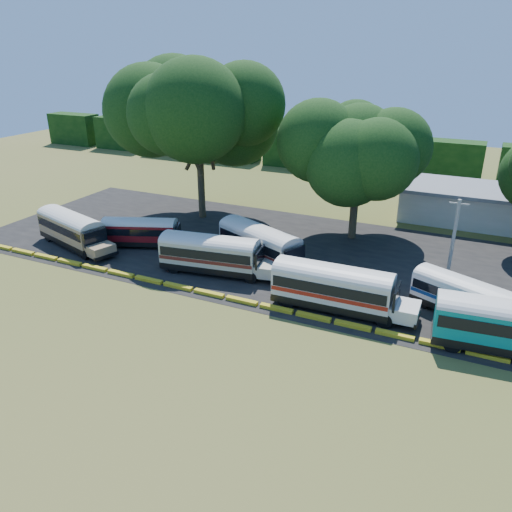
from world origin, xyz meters
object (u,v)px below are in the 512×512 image
at_px(bus_beige, 72,228).
at_px(bus_cream_west, 212,252).
at_px(bus_red, 142,230).
at_px(bus_white_red, 336,286).
at_px(tree_west, 198,112).

relative_size(bus_beige, bus_cream_west, 0.99).
height_order(bus_beige, bus_red, bus_beige).
relative_size(bus_white_red, tree_west, 0.65).
relative_size(bus_beige, bus_white_red, 0.97).
height_order(bus_red, bus_cream_west, bus_cream_west).
distance_m(bus_beige, bus_white_red, 27.80).
bearing_deg(bus_beige, bus_white_red, 13.85).
height_order(bus_white_red, tree_west, tree_west).
bearing_deg(tree_west, bus_white_red, -36.15).
bearing_deg(bus_cream_west, bus_beige, 173.04).
height_order(bus_beige, tree_west, tree_west).
distance_m(bus_beige, bus_red, 6.99).
height_order(bus_red, tree_west, tree_west).
xyz_separation_m(bus_cream_west, tree_west, (-8.90, 13.21, 10.12)).
bearing_deg(bus_red, tree_west, 65.14).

